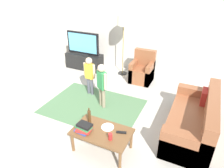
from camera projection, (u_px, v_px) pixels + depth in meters
The scene contains 16 objects.
ground at pixel (100, 123), 4.33m from camera, with size 7.80×7.80×0.00m, color #B2ADA3.
wall_back at pixel (147, 28), 6.06m from camera, with size 6.00×0.12×2.70m, color silver.
area_rug at pixel (93, 106), 4.87m from camera, with size 2.20×1.60×0.01m, color #4C724C.
tv_stand at pixel (84, 61), 6.71m from camera, with size 1.20×0.44×0.50m.
tv at pixel (83, 44), 6.41m from camera, with size 1.10×0.28×0.71m.
couch at pixel (195, 122), 3.91m from camera, with size 0.80×1.80×0.86m.
armchair at pixel (142, 71), 5.91m from camera, with size 0.60×0.60×0.90m.
floor_lamp at pixel (124, 24), 5.73m from camera, with size 0.36×0.36×1.78m.
child_near_tv at pixel (90, 73), 5.10m from camera, with size 0.34×0.16×1.01m.
child_center at pixel (102, 82), 4.58m from camera, with size 0.32×0.23×1.07m.
coffee_table at pixel (102, 133), 3.52m from camera, with size 1.00×0.60×0.42m.
book_stack at pixel (84, 128), 3.48m from camera, with size 0.30×0.24×0.13m.
bottle at pixel (89, 117), 3.63m from camera, with size 0.06×0.06×0.32m.
tv_remote at pixel (121, 132), 3.45m from camera, with size 0.17×0.05×0.02m, color black.
soda_can at pixel (110, 137), 3.29m from camera, with size 0.07×0.07×0.12m, color red.
plate at pixel (108, 127), 3.57m from camera, with size 0.22×0.22×0.02m.
Camera 1 is at (1.69, -2.97, 2.79)m, focal length 32.89 mm.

